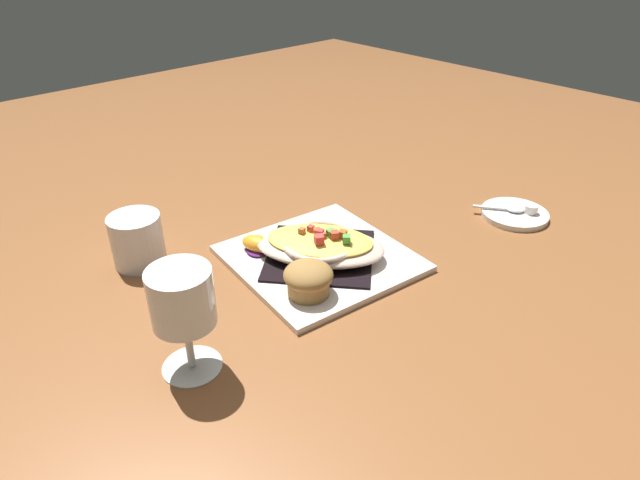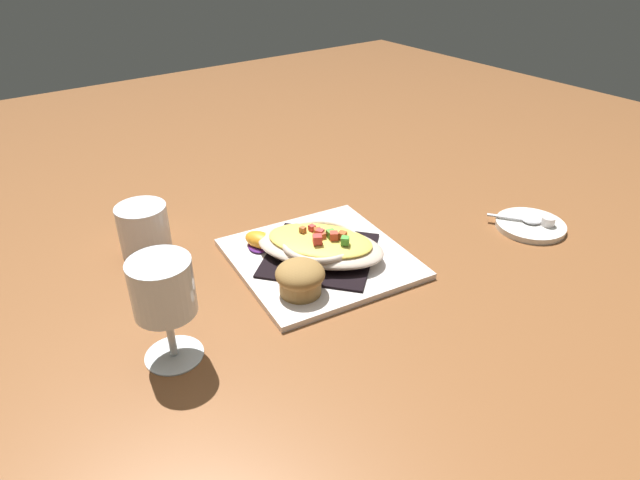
# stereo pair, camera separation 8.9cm
# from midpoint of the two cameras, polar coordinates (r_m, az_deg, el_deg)

# --- Properties ---
(ground_plane) EXTENTS (2.60, 2.60, 0.00)m
(ground_plane) POSITION_cam_midpoint_polar(r_m,az_deg,el_deg) (0.91, 2.80, -2.27)
(ground_plane) COLOR brown
(square_plate) EXTENTS (0.30, 0.30, 0.01)m
(square_plate) POSITION_cam_midpoint_polar(r_m,az_deg,el_deg) (0.90, 2.80, -2.00)
(square_plate) COLOR white
(square_plate) RESTS_ON ground_plane
(folded_napkin) EXTENTS (0.24, 0.24, 0.00)m
(folded_napkin) POSITION_cam_midpoint_polar(r_m,az_deg,el_deg) (0.90, 2.82, -1.61)
(folded_napkin) COLOR black
(folded_napkin) RESTS_ON square_plate
(gratin_dish) EXTENTS (0.24, 0.22, 0.05)m
(gratin_dish) POSITION_cam_midpoint_polar(r_m,az_deg,el_deg) (0.89, 2.86, -0.49)
(gratin_dish) COLOR beige
(gratin_dish) RESTS_ON folded_napkin
(muffin) EXTENTS (0.07, 0.07, 0.05)m
(muffin) POSITION_cam_midpoint_polar(r_m,az_deg,el_deg) (0.80, 1.10, -4.00)
(muffin) COLOR #A1753E
(muffin) RESTS_ON square_plate
(orange_garnish) EXTENTS (0.07, 0.06, 0.03)m
(orange_garnish) POSITION_cam_midpoint_polar(r_m,az_deg,el_deg) (0.92, -3.52, -0.18)
(orange_garnish) COLOR #4B1C64
(orange_garnish) RESTS_ON square_plate
(coffee_mug) EXTENTS (0.11, 0.08, 0.09)m
(coffee_mug) POSITION_cam_midpoint_polar(r_m,az_deg,el_deg) (0.95, -15.20, 0.82)
(coffee_mug) COLOR white
(coffee_mug) RESTS_ON ground_plane
(stemmed_glass) EXTENTS (0.08, 0.08, 0.15)m
(stemmed_glass) POSITION_cam_midpoint_polar(r_m,az_deg,el_deg) (0.68, -12.32, -5.55)
(stemmed_glass) COLOR white
(stemmed_glass) RESTS_ON ground_plane
(creamer_saucer) EXTENTS (0.12, 0.12, 0.01)m
(creamer_saucer) POSITION_cam_midpoint_polar(r_m,az_deg,el_deg) (1.08, 23.12, 1.34)
(creamer_saucer) COLOR white
(creamer_saucer) RESTS_ON ground_plane
(spoon) EXTENTS (0.09, 0.07, 0.01)m
(spoon) POSITION_cam_midpoint_polar(r_m,az_deg,el_deg) (1.08, 22.90, 1.83)
(spoon) COLOR silver
(spoon) RESTS_ON creamer_saucer
(creamer_cup_0) EXTENTS (0.02, 0.02, 0.02)m
(creamer_cup_0) POSITION_cam_midpoint_polar(r_m,az_deg,el_deg) (1.08, 24.70, 1.71)
(creamer_cup_0) COLOR white
(creamer_cup_0) RESTS_ON creamer_saucer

